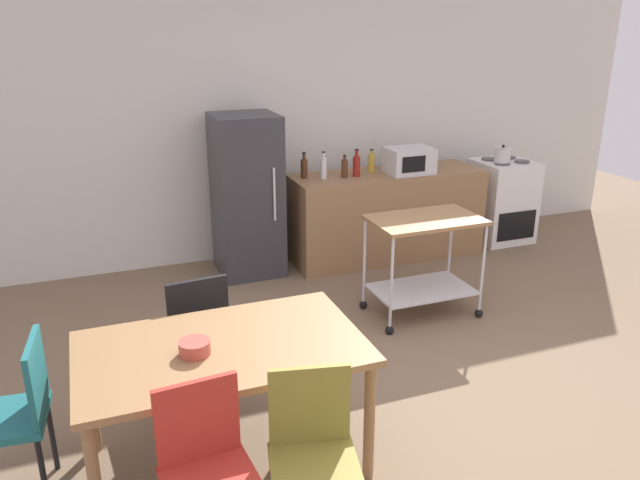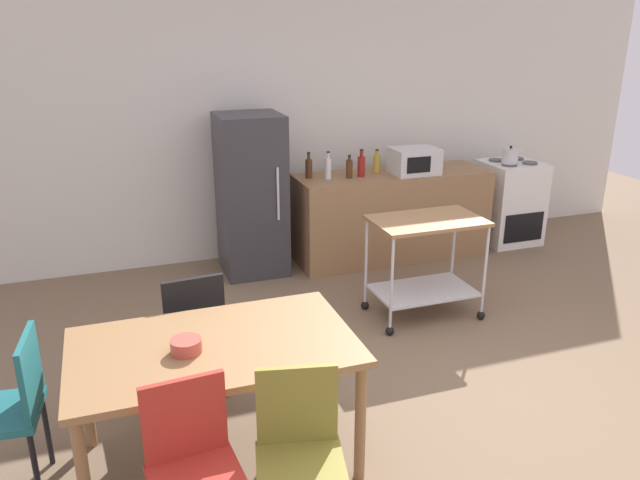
{
  "view_description": "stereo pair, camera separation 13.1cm",
  "coord_description": "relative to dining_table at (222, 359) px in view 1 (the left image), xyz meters",
  "views": [
    {
      "loc": [
        -1.97,
        -2.94,
        2.38
      ],
      "look_at": [
        -0.38,
        1.2,
        0.8
      ],
      "focal_mm": 35.05,
      "sensor_mm": 36.0,
      "label": 1
    },
    {
      "loc": [
        -1.85,
        -2.99,
        2.38
      ],
      "look_at": [
        -0.38,
        1.2,
        0.8
      ],
      "focal_mm": 35.05,
      "sensor_mm": 36.0,
      "label": 2
    }
  ],
  "objects": [
    {
      "name": "ground_plane",
      "position": [
        1.41,
        0.03,
        -0.67
      ],
      "size": [
        12.0,
        12.0,
        0.0
      ],
      "primitive_type": "plane",
      "color": "brown"
    },
    {
      "name": "back_wall",
      "position": [
        1.41,
        3.23,
        0.78
      ],
      "size": [
        8.4,
        0.12,
        2.9
      ],
      "primitive_type": "cube",
      "color": "silver",
      "rests_on": "ground_plane"
    },
    {
      "name": "kitchen_counter",
      "position": [
        2.31,
        2.63,
        -0.22
      ],
      "size": [
        2.0,
        0.64,
        0.9
      ],
      "primitive_type": "cube",
      "color": "olive",
      "rests_on": "ground_plane"
    },
    {
      "name": "dining_table",
      "position": [
        0.0,
        0.0,
        0.0
      ],
      "size": [
        1.5,
        0.9,
        0.75
      ],
      "color": "olive",
      "rests_on": "ground_plane"
    },
    {
      "name": "chair_olive",
      "position": [
        0.26,
        -0.7,
        -0.15
      ],
      "size": [
        0.48,
        0.48,
        0.89
      ],
      "rotation": [
        0.0,
        0.0,
        -0.22
      ],
      "color": "olive",
      "rests_on": "ground_plane"
    },
    {
      "name": "chair_teal",
      "position": [
        -1.03,
        0.13,
        -0.15
      ],
      "size": [
        0.44,
        0.44,
        0.89
      ],
      "rotation": [
        0.0,
        0.0,
        -1.67
      ],
      "color": "#1E666B",
      "rests_on": "ground_plane"
    },
    {
      "name": "chair_black",
      "position": [
        -0.02,
        0.71,
        -0.15
      ],
      "size": [
        0.43,
        0.43,
        0.89
      ],
      "rotation": [
        0.0,
        0.0,
        3.23
      ],
      "color": "black",
      "rests_on": "ground_plane"
    },
    {
      "name": "chair_red",
      "position": [
        -0.22,
        -0.64,
        -0.15
      ],
      "size": [
        0.43,
        0.43,
        0.89
      ],
      "rotation": [
        0.0,
        0.0,
        0.09
      ],
      "color": "#B72D23",
      "rests_on": "ground_plane"
    },
    {
      "name": "stove_oven",
      "position": [
        3.76,
        2.65,
        -0.22
      ],
      "size": [
        0.6,
        0.61,
        0.92
      ],
      "color": "white",
      "rests_on": "ground_plane"
    },
    {
      "name": "refrigerator",
      "position": [
        0.86,
        2.73,
        0.1
      ],
      "size": [
        0.6,
        0.63,
        1.55
      ],
      "color": "#333338",
      "rests_on": "ground_plane"
    },
    {
      "name": "kitchen_cart",
      "position": [
        1.97,
        1.29,
        -0.1
      ],
      "size": [
        0.91,
        0.57,
        0.85
      ],
      "color": "olive",
      "rests_on": "ground_plane"
    },
    {
      "name": "bottle_olive_oil",
      "position": [
        1.44,
        2.72,
        0.33
      ],
      "size": [
        0.07,
        0.07,
        0.26
      ],
      "color": "#4C2D19",
      "rests_on": "kitchen_counter"
    },
    {
      "name": "bottle_soy_sauce",
      "position": [
        1.61,
        2.63,
        0.34
      ],
      "size": [
        0.06,
        0.06,
        0.27
      ],
      "color": "silver",
      "rests_on": "kitchen_counter"
    },
    {
      "name": "bottle_hot_sauce",
      "position": [
        1.82,
        2.6,
        0.33
      ],
      "size": [
        0.06,
        0.06,
        0.23
      ],
      "color": "#4C2D19",
      "rests_on": "kitchen_counter"
    },
    {
      "name": "bottle_soda",
      "position": [
        1.95,
        2.61,
        0.34
      ],
      "size": [
        0.07,
        0.07,
        0.27
      ],
      "color": "maroon",
      "rests_on": "kitchen_counter"
    },
    {
      "name": "bottle_sparkling_water",
      "position": [
        2.16,
        2.72,
        0.33
      ],
      "size": [
        0.07,
        0.07,
        0.24
      ],
      "color": "gold",
      "rests_on": "kitchen_counter"
    },
    {
      "name": "microwave",
      "position": [
        2.5,
        2.54,
        0.36
      ],
      "size": [
        0.46,
        0.35,
        0.26
      ],
      "color": "silver",
      "rests_on": "kitchen_counter"
    },
    {
      "name": "fruit_bowl",
      "position": [
        -0.15,
        -0.04,
        0.12
      ],
      "size": [
        0.16,
        0.16,
        0.07
      ],
      "primitive_type": "cylinder",
      "color": "#B24C3F",
      "rests_on": "dining_table"
    },
    {
      "name": "kettle",
      "position": [
        3.64,
        2.55,
        0.33
      ],
      "size": [
        0.24,
        0.17,
        0.19
      ],
      "color": "silver",
      "rests_on": "stove_oven"
    }
  ]
}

